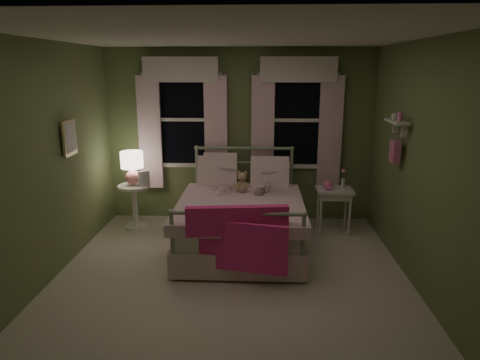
{
  "coord_description": "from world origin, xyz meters",
  "views": [
    {
      "loc": [
        0.3,
        -4.33,
        2.3
      ],
      "look_at": [
        0.08,
        0.62,
        1.0
      ],
      "focal_mm": 32.0,
      "sensor_mm": 36.0,
      "label": 1
    }
  ],
  "objects_px": {
    "teddy_bear": "(242,183)",
    "nightstand_left": "(134,200)",
    "bed": "(241,219)",
    "child_left": "(222,169)",
    "child_right": "(263,173)",
    "table_lamp": "(132,165)",
    "nightstand_right": "(334,196)"
  },
  "relations": [
    {
      "from": "teddy_bear",
      "to": "nightstand_left",
      "type": "relative_size",
      "value": 0.46
    },
    {
      "from": "bed",
      "to": "teddy_bear",
      "type": "bearing_deg",
      "value": 88.85
    },
    {
      "from": "child_left",
      "to": "child_right",
      "type": "height_order",
      "value": "child_left"
    },
    {
      "from": "bed",
      "to": "nightstand_left",
      "type": "bearing_deg",
      "value": 158.5
    },
    {
      "from": "table_lamp",
      "to": "nightstand_right",
      "type": "height_order",
      "value": "table_lamp"
    },
    {
      "from": "child_right",
      "to": "table_lamp",
      "type": "relative_size",
      "value": 1.38
    },
    {
      "from": "bed",
      "to": "table_lamp",
      "type": "bearing_deg",
      "value": 158.5
    },
    {
      "from": "child_right",
      "to": "bed",
      "type": "bearing_deg",
      "value": 71.01
    },
    {
      "from": "child_left",
      "to": "teddy_bear",
      "type": "distance_m",
      "value": 0.36
    },
    {
      "from": "nightstand_left",
      "to": "nightstand_right",
      "type": "relative_size",
      "value": 1.02
    },
    {
      "from": "child_left",
      "to": "table_lamp",
      "type": "xyz_separation_m",
      "value": [
        -1.32,
        0.19,
        0.01
      ]
    },
    {
      "from": "table_lamp",
      "to": "nightstand_left",
      "type": "bearing_deg",
      "value": 180.0
    },
    {
      "from": "teddy_bear",
      "to": "nightstand_right",
      "type": "relative_size",
      "value": 0.46
    },
    {
      "from": "child_right",
      "to": "nightstand_right",
      "type": "relative_size",
      "value": 1.04
    },
    {
      "from": "child_right",
      "to": "nightstand_left",
      "type": "distance_m",
      "value": 1.95
    },
    {
      "from": "child_left",
      "to": "nightstand_right",
      "type": "xyz_separation_m",
      "value": [
        1.58,
        0.13,
        -0.4
      ]
    },
    {
      "from": "table_lamp",
      "to": "nightstand_right",
      "type": "bearing_deg",
      "value": -1.25
    },
    {
      "from": "bed",
      "to": "nightstand_left",
      "type": "height_order",
      "value": "bed"
    },
    {
      "from": "child_left",
      "to": "teddy_bear",
      "type": "relative_size",
      "value": 2.55
    },
    {
      "from": "child_left",
      "to": "nightstand_right",
      "type": "bearing_deg",
      "value": -172.39
    },
    {
      "from": "nightstand_left",
      "to": "bed",
      "type": "bearing_deg",
      "value": -21.5
    },
    {
      "from": "child_right",
      "to": "table_lamp",
      "type": "height_order",
      "value": "child_right"
    },
    {
      "from": "nightstand_left",
      "to": "table_lamp",
      "type": "relative_size",
      "value": 1.34
    },
    {
      "from": "child_left",
      "to": "nightstand_left",
      "type": "bearing_deg",
      "value": -5.54
    },
    {
      "from": "child_right",
      "to": "table_lamp",
      "type": "distance_m",
      "value": 1.89
    },
    {
      "from": "child_right",
      "to": "child_left",
      "type": "bearing_deg",
      "value": 14.43
    },
    {
      "from": "nightstand_left",
      "to": "child_left",
      "type": "bearing_deg",
      "value": -8.39
    },
    {
      "from": "bed",
      "to": "child_left",
      "type": "xyz_separation_m",
      "value": [
        -0.27,
        0.43,
        0.57
      ]
    },
    {
      "from": "teddy_bear",
      "to": "nightstand_right",
      "type": "height_order",
      "value": "teddy_bear"
    },
    {
      "from": "bed",
      "to": "teddy_bear",
      "type": "height_order",
      "value": "bed"
    },
    {
      "from": "teddy_bear",
      "to": "table_lamp",
      "type": "height_order",
      "value": "table_lamp"
    },
    {
      "from": "nightstand_right",
      "to": "table_lamp",
      "type": "bearing_deg",
      "value": 178.75
    }
  ]
}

